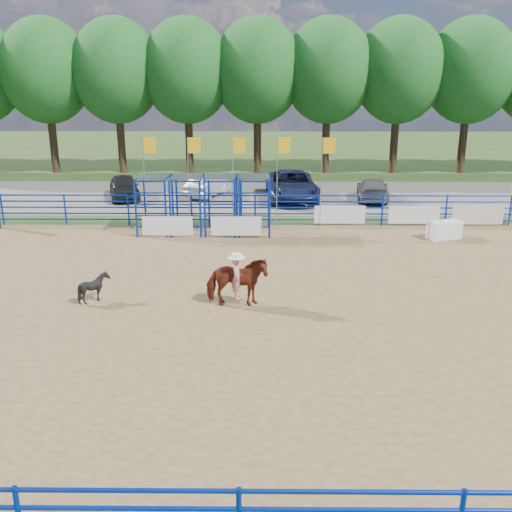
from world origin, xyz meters
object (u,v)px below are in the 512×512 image
Objects in this scene: car_c at (292,186)px; car_d at (373,189)px; calf at (94,287)px; announcer_table at (444,230)px; car_a at (124,187)px; horse_and_rider at (237,279)px; car_b at (208,186)px.

car_c is 4.63m from car_d.
car_c is (6.95, 15.76, 0.34)m from calf.
car_d reaches higher than announcer_table.
horse_and_rider is at bearing -82.52° from car_a.
car_c reaches higher than car_d.
car_c is at bearing 126.91° from announcer_table.
horse_and_rider is at bearing -90.01° from calf.
calf is at bearing 61.49° from car_d.
car_a is (-2.75, 16.00, 0.20)m from calf.
car_d is (4.63, -0.01, -0.20)m from car_c.
car_c is (9.70, -0.24, 0.14)m from car_a.
horse_and_rider is 4.49m from calf.
announcer_table is at bearing 108.72° from car_d.
calf is 16.24m from car_a.
car_b reaches higher than calf.
car_b is at bearing -7.77° from car_a.
car_a is (-15.92, 8.52, 0.29)m from announcer_table.
car_b is (2.04, 16.72, 0.15)m from calf.
car_c is at bearing -17.72° from car_a.
horse_and_rider reaches higher than calf.
horse_and_rider is 17.86m from car_a.
car_b is 0.64× the size of car_c.
calf is at bearing -116.51° from car_c.
horse_and_rider is at bearing -101.51° from car_c.
car_c reaches higher than calf.
car_a is at bearing 29.05° from car_b.
car_d is (-1.60, 8.28, 0.23)m from announcer_table.
car_c reaches higher than announcer_table.
calf is (-13.17, -7.48, 0.09)m from announcer_table.
announcer_table is 0.37× the size of car_b.
car_c is 1.39× the size of car_d.
car_b is 9.58m from car_d.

